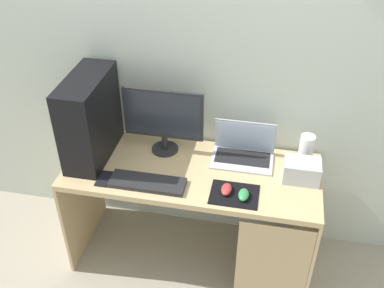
{
  "coord_description": "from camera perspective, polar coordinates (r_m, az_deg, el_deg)",
  "views": [
    {
      "loc": [
        0.39,
        -1.97,
        2.35
      ],
      "look_at": [
        0.0,
        0.0,
        0.9
      ],
      "focal_mm": 41.93,
      "sensor_mm": 36.0,
      "label": 1
    }
  ],
  "objects": [
    {
      "name": "ground_plane",
      "position": [
        3.09,
        0.0,
        -13.71
      ],
      "size": [
        8.0,
        8.0,
        0.0
      ],
      "primitive_type": "plane",
      "color": "#9E9384"
    },
    {
      "name": "wall_back",
      "position": [
        2.56,
        1.56,
        11.61
      ],
      "size": [
        4.0,
        0.05,
        2.6
      ],
      "color": "beige",
      "rests_on": "ground_plane"
    },
    {
      "name": "desk",
      "position": [
        2.66,
        0.36,
        -5.83
      ],
      "size": [
        1.46,
        0.59,
        0.72
      ],
      "color": "tan",
      "rests_on": "ground_plane"
    },
    {
      "name": "pc_tower",
      "position": [
        2.62,
        -12.85,
        3.27
      ],
      "size": [
        0.2,
        0.48,
        0.51
      ],
      "primitive_type": "cube",
      "color": "black",
      "rests_on": "desk"
    },
    {
      "name": "monitor",
      "position": [
        2.6,
        -3.67,
        3.21
      ],
      "size": [
        0.47,
        0.16,
        0.41
      ],
      "color": "#232326",
      "rests_on": "desk"
    },
    {
      "name": "laptop",
      "position": [
        2.66,
        6.52,
        -0.92
      ],
      "size": [
        0.36,
        0.23,
        0.23
      ],
      "color": "#B7BCC6",
      "rests_on": "desk"
    },
    {
      "name": "speaker",
      "position": [
        2.66,
        14.31,
        -0.69
      ],
      "size": [
        0.08,
        0.08,
        0.19
      ],
      "primitive_type": "cylinder",
      "color": "white",
      "rests_on": "desk"
    },
    {
      "name": "projector",
      "position": [
        2.55,
        13.78,
        -3.32
      ],
      "size": [
        0.2,
        0.14,
        0.12
      ],
      "primitive_type": "cube",
      "color": "#B7BCC6",
      "rests_on": "desk"
    },
    {
      "name": "keyboard",
      "position": [
        2.49,
        -5.68,
        -4.92
      ],
      "size": [
        0.42,
        0.14,
        0.02
      ],
      "primitive_type": "cube",
      "color": "#232326",
      "rests_on": "desk"
    },
    {
      "name": "mousepad",
      "position": [
        2.43,
        5.4,
        -6.4
      ],
      "size": [
        0.26,
        0.2,
        0.0
      ],
      "primitive_type": "cube",
      "color": "black",
      "rests_on": "desk"
    },
    {
      "name": "mouse_left",
      "position": [
        2.42,
        4.4,
        -5.77
      ],
      "size": [
        0.06,
        0.1,
        0.03
      ],
      "primitive_type": "ellipsoid",
      "color": "#B23333",
      "rests_on": "mousepad"
    },
    {
      "name": "mouse_right",
      "position": [
        2.4,
        6.58,
        -6.43
      ],
      "size": [
        0.06,
        0.1,
        0.03
      ],
      "primitive_type": "ellipsoid",
      "color": "#338C4C",
      "rests_on": "mousepad"
    },
    {
      "name": "cell_phone",
      "position": [
        2.56,
        -11.11,
        -4.36
      ],
      "size": [
        0.07,
        0.13,
        0.01
      ],
      "primitive_type": "cube",
      "color": "black",
      "rests_on": "desk"
    }
  ]
}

